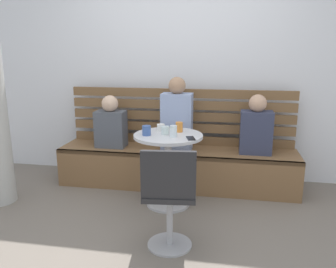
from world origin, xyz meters
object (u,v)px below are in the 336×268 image
at_px(person_child_left, 256,128).
at_px(booth_bench, 177,167).
at_px(cup_ceramic_white, 161,128).
at_px(person_child_middle, 111,124).
at_px(person_adult, 177,117).
at_px(cup_water_clear, 173,131).
at_px(cup_tumbler_orange, 179,127).
at_px(cafe_table, 168,156).
at_px(cup_glass_short, 165,130).
at_px(white_chair, 169,195).
at_px(cup_mug_blue, 146,130).
at_px(phone_on_table, 191,138).

bearing_deg(person_child_left, booth_bench, -179.01).
bearing_deg(cup_ceramic_white, person_child_middle, 151.36).
height_order(booth_bench, person_adult, person_adult).
bearing_deg(cup_water_clear, cup_tumbler_orange, 83.52).
relative_size(cafe_table, person_adult, 0.90).
bearing_deg(cafe_table, cup_tumbler_orange, 53.45).
height_order(person_child_left, cup_ceramic_white, person_child_left).
height_order(booth_bench, cup_ceramic_white, cup_ceramic_white).
distance_m(person_adult, cup_tumbler_orange, 0.40).
distance_m(person_child_left, cup_glass_short, 1.05).
bearing_deg(white_chair, cup_glass_short, 102.73).
bearing_deg(cup_ceramic_white, cup_water_clear, -53.41).
bearing_deg(cup_mug_blue, cup_water_clear, -3.29).
distance_m(person_child_middle, phone_on_table, 1.18).
relative_size(person_adult, phone_on_table, 5.85).
xyz_separation_m(person_child_left, cup_glass_short, (-0.90, -0.53, 0.06)).
xyz_separation_m(booth_bench, cup_tumbler_orange, (0.08, -0.39, 0.57)).
bearing_deg(booth_bench, white_chair, -83.62).
bearing_deg(cup_water_clear, person_child_middle, 144.80).
relative_size(booth_bench, cup_glass_short, 33.75).
relative_size(person_adult, cup_glass_short, 10.24).
distance_m(white_chair, phone_on_table, 0.74).
distance_m(cafe_table, cup_mug_blue, 0.34).
relative_size(cup_water_clear, cup_tumbler_orange, 1.10).
distance_m(cafe_table, cup_ceramic_white, 0.31).
relative_size(cup_mug_blue, cup_ceramic_white, 1.19).
height_order(cup_glass_short, cup_tumbler_orange, cup_tumbler_orange).
relative_size(cafe_table, cup_glass_short, 9.25).
relative_size(cup_water_clear, cup_ceramic_white, 1.38).
height_order(white_chair, cup_ceramic_white, white_chair).
distance_m(person_child_middle, cup_ceramic_white, 0.76).
xyz_separation_m(cafe_table, cup_glass_short, (-0.03, -0.00, 0.26)).
xyz_separation_m(person_adult, person_child_middle, (-0.78, -0.02, -0.11)).
xyz_separation_m(cup_glass_short, phone_on_table, (0.26, -0.12, -0.04)).
bearing_deg(cup_glass_short, cafe_table, 7.10).
bearing_deg(cup_tumbler_orange, cup_glass_short, -133.30).
xyz_separation_m(booth_bench, cup_water_clear, (0.06, -0.60, 0.57)).
relative_size(white_chair, cup_mug_blue, 8.95).
bearing_deg(cup_glass_short, person_adult, 85.59).
bearing_deg(cafe_table, cup_ceramic_white, 126.43).
bearing_deg(phone_on_table, person_adult, 93.00).
xyz_separation_m(cafe_table, person_child_left, (0.87, 0.53, 0.21)).
height_order(person_child_middle, cup_water_clear, person_child_middle).
distance_m(person_child_left, person_child_middle, 1.64).
relative_size(person_adult, person_child_left, 1.27).
bearing_deg(booth_bench, cup_ceramic_white, -105.61).
bearing_deg(person_adult, person_child_left, 0.93).
bearing_deg(booth_bench, cup_tumbler_orange, -77.85).
height_order(person_child_left, cup_mug_blue, person_child_left).
height_order(person_adult, cup_water_clear, person_adult).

